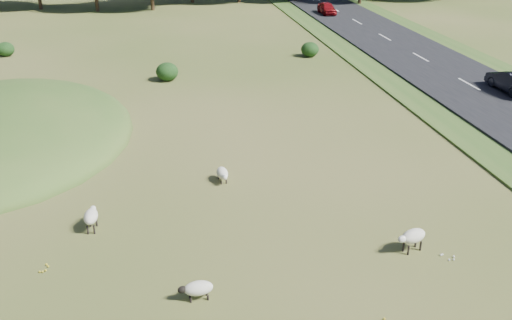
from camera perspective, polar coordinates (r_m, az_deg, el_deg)
The scene contains 9 objects.
ground at distance 42.53m, azimuth -6.62°, elevation 7.37°, with size 160.00×160.00×0.00m, color #385219.
road at distance 56.73m, azimuth 13.52°, elevation 11.32°, with size 8.00×150.00×0.25m, color black.
shrubs at distance 48.31m, azimuth -9.07°, elevation 10.10°, with size 27.67×11.70×1.37m.
sheep_0 at distance 19.85m, azimuth -5.89°, elevation -12.66°, with size 1.22×0.58×0.70m.
sheep_2 at distance 24.37m, azimuth -16.17°, elevation -5.42°, with size 0.64×1.28×0.91m.
sheep_3 at distance 27.47m, azimuth -3.38°, elevation -1.34°, with size 0.63×1.24×0.70m.
sheep_4 at distance 22.84m, azimuth 15.39°, elevation -7.38°, with size 1.37×0.90×0.95m.
car_0 at distance 69.98m, azimuth 7.11°, elevation 14.84°, with size 1.55×3.86×1.32m, color maroon.
car_3 at distance 43.73m, azimuth 24.22°, elevation 7.19°, with size 1.55×4.43×1.46m, color black.
Camera 1 is at (-2.53, -20.61, 12.38)m, focal length 40.00 mm.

